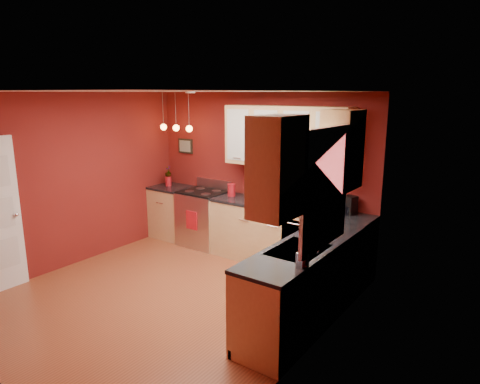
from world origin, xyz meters
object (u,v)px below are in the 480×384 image
Objects in this scene: sink at (299,252)px; red_canister at (232,190)px; coffee_maker at (349,206)px; soap_pump at (303,257)px; gas_range at (204,218)px.

sink is 2.57m from red_canister.
sink is at bearing -66.09° from coffee_maker.
sink is 0.48m from soap_pump.
sink is 2.74× the size of coffee_maker.
coffee_maker is (2.54, 0.14, 0.58)m from gas_range.
gas_range is 2.61m from coffee_maker.
coffee_maker reaches higher than gas_range.
coffee_maker is (-0.08, 1.64, 0.14)m from sink.
sink is (2.62, -1.50, 0.43)m from gas_range.
soap_pump is at bearing -40.20° from red_canister.
coffee_maker is at bearing 92.93° from sink.
red_canister is at bearing 4.43° from gas_range.
soap_pump is at bearing -59.77° from coffee_maker.
coffee_maker is at bearing 99.25° from soap_pump.
red_canister is at bearing 139.80° from soap_pump.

